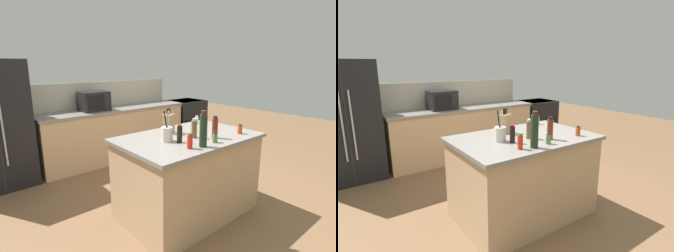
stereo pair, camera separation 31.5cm
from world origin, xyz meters
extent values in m
plane|color=brown|center=(0.00, 0.00, 0.00)|extent=(14.00, 14.00, 0.00)
cube|color=tan|center=(0.30, 2.20, 0.45)|extent=(2.70, 0.62, 0.90)
cube|color=gray|center=(0.30, 2.20, 0.92)|extent=(2.74, 0.66, 0.04)
cube|color=#B2A899|center=(0.30, 2.52, 1.17)|extent=(2.70, 0.03, 0.46)
cube|color=tan|center=(0.00, 0.00, 0.45)|extent=(1.49, 0.93, 0.90)
cube|color=gray|center=(0.00, 0.00, 0.92)|extent=(1.55, 0.99, 0.04)
cylinder|color=#ADB2B7|center=(-1.50, 1.87, 0.89)|extent=(0.02, 0.02, 0.98)
cube|color=black|center=(2.09, 2.20, 0.46)|extent=(0.76, 0.64, 0.92)
cube|color=black|center=(2.09, 1.88, 0.35)|extent=(0.61, 0.01, 0.41)
cube|color=black|center=(2.09, 2.20, 0.91)|extent=(0.68, 0.58, 0.02)
cube|color=black|center=(-0.09, 2.20, 1.10)|extent=(0.46, 0.38, 0.33)
cube|color=black|center=(-0.13, 2.01, 1.10)|extent=(0.29, 0.01, 0.23)
cube|color=#A87C54|center=(-0.08, 0.24, 1.05)|extent=(0.16, 0.14, 0.22)
cylinder|color=black|center=(-0.11, 0.23, 1.20)|extent=(0.02, 0.02, 0.07)
cylinder|color=black|center=(-0.08, 0.24, 1.20)|extent=(0.02, 0.02, 0.07)
cylinder|color=brown|center=(-0.05, 0.25, 1.20)|extent=(0.02, 0.02, 0.07)
cylinder|color=beige|center=(-0.31, 0.00, 1.02)|extent=(0.12, 0.12, 0.15)
cylinder|color=olive|center=(-0.30, 0.01, 1.17)|extent=(0.01, 0.05, 0.18)
cylinder|color=black|center=(-0.33, 0.00, 1.17)|extent=(0.01, 0.05, 0.18)
cylinder|color=#B2B2B7|center=(-0.31, -0.02, 1.17)|extent=(0.01, 0.03, 0.18)
cylinder|color=black|center=(-0.24, -0.12, 1.03)|extent=(0.05, 0.05, 0.17)
cylinder|color=#B22319|center=(-0.24, -0.12, 1.12)|extent=(0.04, 0.04, 0.02)
cylinder|color=#567038|center=(0.03, -0.35, 0.99)|extent=(0.05, 0.05, 0.09)
cylinder|color=black|center=(0.03, -0.35, 1.04)|extent=(0.03, 0.03, 0.02)
cylinder|color=black|center=(-0.16, -0.36, 1.10)|extent=(0.08, 0.08, 0.32)
cylinder|color=#4C1919|center=(-0.16, -0.36, 1.28)|extent=(0.05, 0.05, 0.04)
cylinder|color=maroon|center=(0.16, -0.24, 1.05)|extent=(0.06, 0.06, 0.22)
cylinder|color=black|center=(0.16, -0.24, 1.17)|extent=(0.04, 0.04, 0.03)
cylinder|color=red|center=(-0.30, -0.32, 1.01)|extent=(0.05, 0.05, 0.14)
cylinder|color=green|center=(-0.30, -0.32, 1.08)|extent=(0.03, 0.03, 0.02)
cylinder|color=brown|center=(0.00, -0.09, 1.03)|extent=(0.06, 0.06, 0.19)
cylinder|color=#B2B2B7|center=(0.00, -0.09, 1.14)|extent=(0.04, 0.04, 0.02)
cylinder|color=silver|center=(0.51, 0.36, 0.99)|extent=(0.05, 0.05, 0.09)
cylinder|color=#B2B2B7|center=(0.51, 0.36, 1.04)|extent=(0.03, 0.03, 0.02)
cylinder|color=#B73D1E|center=(0.52, -0.31, 0.99)|extent=(0.05, 0.05, 0.10)
cylinder|color=black|center=(0.52, -0.31, 1.04)|extent=(0.04, 0.04, 0.02)
camera|label=1|loc=(-1.98, -1.99, 1.73)|focal=28.00mm
camera|label=2|loc=(-1.73, -2.18, 1.73)|focal=28.00mm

